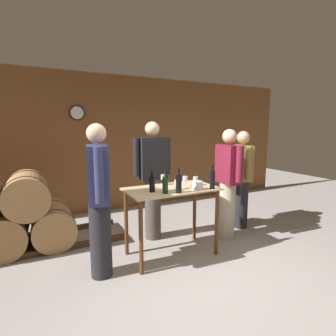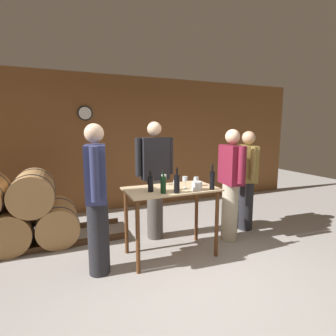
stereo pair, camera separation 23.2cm
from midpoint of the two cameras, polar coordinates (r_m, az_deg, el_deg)
name	(u,v)px [view 1 (the left image)]	position (r m, az deg, el deg)	size (l,w,h in m)	color
ground_plane	(197,279)	(3.19, 4.15, -22.99)	(14.00, 14.00, 0.00)	#9E9993
back_wall	(118,144)	(5.46, -11.98, 5.22)	(8.40, 0.08, 2.70)	brown
barrel_rack	(4,218)	(4.27, -33.54, -9.10)	(3.14, 0.86, 1.07)	#4C331E
tasting_table	(171,201)	(3.42, -1.20, -7.29)	(1.18, 0.66, 0.90)	#D1B284
wine_bottle_far_left	(152,184)	(3.17, -5.58, -3.45)	(0.07, 0.07, 0.26)	black
wine_bottle_left	(165,184)	(3.10, -2.76, -3.58)	(0.07, 0.07, 0.28)	black
wine_bottle_center	(179,183)	(3.11, 0.21, -3.33)	(0.07, 0.07, 0.31)	black
wine_bottle_right	(212,179)	(3.35, 7.70, -2.42)	(0.06, 0.06, 0.32)	black
wine_glass_near_left	(163,177)	(3.55, -2.90, -2.04)	(0.07, 0.07, 0.14)	silver
wine_glass_near_center	(177,183)	(3.28, -0.05, -3.20)	(0.07, 0.07, 0.13)	silver
wine_glass_near_right	(185,179)	(3.38, 1.81, -2.42)	(0.07, 0.07, 0.15)	silver
wine_glass_far_side	(196,179)	(3.51, 4.16, -2.43)	(0.07, 0.07, 0.12)	silver
ice_bucket	(197,185)	(3.30, 4.43, -3.80)	(0.13, 0.13, 0.11)	silver
person_host	(153,178)	(3.90, -5.07, -2.18)	(0.59, 0.24, 1.76)	#4C4742
person_visitor_with_scarf	(242,177)	(4.49, 14.32, -2.02)	(0.34, 0.56, 1.62)	#232328
person_visitor_bearded	(228,182)	(3.97, 11.29, -3.02)	(0.25, 0.59, 1.65)	#B7AD93
person_visitor_near_door	(99,198)	(3.01, -16.96, -6.29)	(0.29, 0.58, 1.72)	#232328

